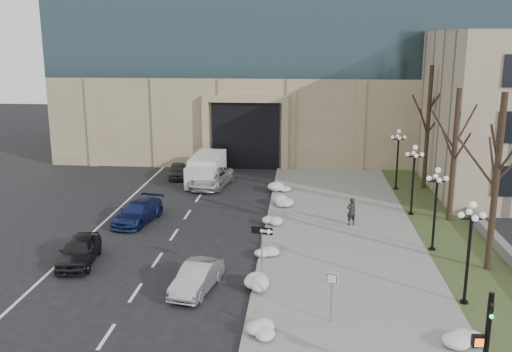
{
  "coord_description": "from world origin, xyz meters",
  "views": [
    {
      "loc": [
        1.08,
        -17.76,
        11.48
      ],
      "look_at": [
        -1.65,
        14.91,
        3.5
      ],
      "focal_mm": 40.0,
      "sensor_mm": 36.0,
      "label": 1
    }
  ],
  "objects_px": {
    "car_e": "(178,170)",
    "box_truck": "(206,169)",
    "lamppost_b": "(436,198)",
    "keep_sign": "(332,287)",
    "lamppost_d": "(398,151)",
    "pedestrian": "(351,211)",
    "car_d": "(211,178)",
    "car_c": "(138,212)",
    "lamppost_c": "(414,171)",
    "car_a": "(79,251)",
    "one_way_sign": "(266,238)",
    "car_b": "(197,278)",
    "lamppost_a": "(470,239)"
  },
  "relations": [
    {
      "from": "pedestrian",
      "to": "lamppost_c",
      "type": "distance_m",
      "value": 5.3
    },
    {
      "from": "car_c",
      "to": "lamppost_d",
      "type": "distance_m",
      "value": 20.09
    },
    {
      "from": "box_truck",
      "to": "pedestrian",
      "type": "bearing_deg",
      "value": -43.07
    },
    {
      "from": "car_a",
      "to": "car_c",
      "type": "distance_m",
      "value": 7.01
    },
    {
      "from": "car_b",
      "to": "lamppost_d",
      "type": "relative_size",
      "value": 0.83
    },
    {
      "from": "car_d",
      "to": "pedestrian",
      "type": "height_order",
      "value": "pedestrian"
    },
    {
      "from": "box_truck",
      "to": "lamppost_a",
      "type": "height_order",
      "value": "lamppost_a"
    },
    {
      "from": "lamppost_d",
      "to": "lamppost_b",
      "type": "bearing_deg",
      "value": -90.0
    },
    {
      "from": "car_d",
      "to": "keep_sign",
      "type": "height_order",
      "value": "keep_sign"
    },
    {
      "from": "car_e",
      "to": "box_truck",
      "type": "height_order",
      "value": "box_truck"
    },
    {
      "from": "car_b",
      "to": "one_way_sign",
      "type": "bearing_deg",
      "value": 25.7
    },
    {
      "from": "car_b",
      "to": "car_e",
      "type": "distance_m",
      "value": 22.33
    },
    {
      "from": "car_a",
      "to": "box_truck",
      "type": "height_order",
      "value": "box_truck"
    },
    {
      "from": "car_c",
      "to": "car_e",
      "type": "bearing_deg",
      "value": 101.24
    },
    {
      "from": "box_truck",
      "to": "keep_sign",
      "type": "relative_size",
      "value": 2.93
    },
    {
      "from": "lamppost_a",
      "to": "lamppost_d",
      "type": "xyz_separation_m",
      "value": [
        0.0,
        19.5,
        0.0
      ]
    },
    {
      "from": "lamppost_a",
      "to": "lamppost_b",
      "type": "bearing_deg",
      "value": 90.0
    },
    {
      "from": "car_d",
      "to": "pedestrian",
      "type": "xyz_separation_m",
      "value": [
        10.22,
        -8.87,
        0.25
      ]
    },
    {
      "from": "pedestrian",
      "to": "one_way_sign",
      "type": "height_order",
      "value": "one_way_sign"
    },
    {
      "from": "car_d",
      "to": "keep_sign",
      "type": "distance_m",
      "value": 23.16
    },
    {
      "from": "car_b",
      "to": "lamppost_a",
      "type": "xyz_separation_m",
      "value": [
        12.0,
        -0.47,
        2.43
      ]
    },
    {
      "from": "car_a",
      "to": "car_b",
      "type": "relative_size",
      "value": 1.08
    },
    {
      "from": "car_b",
      "to": "lamppost_c",
      "type": "xyz_separation_m",
      "value": [
        12.0,
        12.53,
        2.43
      ]
    },
    {
      "from": "car_b",
      "to": "lamppost_d",
      "type": "xyz_separation_m",
      "value": [
        12.0,
        19.03,
        2.43
      ]
    },
    {
      "from": "one_way_sign",
      "to": "lamppost_c",
      "type": "xyz_separation_m",
      "value": [
        8.87,
        11.72,
        0.67
      ]
    },
    {
      "from": "lamppost_a",
      "to": "lamppost_d",
      "type": "relative_size",
      "value": 1.0
    },
    {
      "from": "car_a",
      "to": "lamppost_b",
      "type": "height_order",
      "value": "lamppost_b"
    },
    {
      "from": "car_a",
      "to": "lamppost_a",
      "type": "bearing_deg",
      "value": -17.37
    },
    {
      "from": "car_b",
      "to": "lamppost_c",
      "type": "distance_m",
      "value": 17.52
    },
    {
      "from": "lamppost_b",
      "to": "lamppost_d",
      "type": "distance_m",
      "value": 13.0
    },
    {
      "from": "keep_sign",
      "to": "lamppost_c",
      "type": "bearing_deg",
      "value": 85.43
    },
    {
      "from": "car_e",
      "to": "lamppost_c",
      "type": "bearing_deg",
      "value": -38.31
    },
    {
      "from": "car_e",
      "to": "lamppost_a",
      "type": "xyz_separation_m",
      "value": [
        17.64,
        -22.07,
        2.45
      ]
    },
    {
      "from": "car_c",
      "to": "one_way_sign",
      "type": "height_order",
      "value": "one_way_sign"
    },
    {
      "from": "car_d",
      "to": "lamppost_c",
      "type": "bearing_deg",
      "value": -14.18
    },
    {
      "from": "lamppost_b",
      "to": "lamppost_c",
      "type": "relative_size",
      "value": 1.0
    },
    {
      "from": "keep_sign",
      "to": "lamppost_b",
      "type": "relative_size",
      "value": 0.48
    },
    {
      "from": "lamppost_b",
      "to": "keep_sign",
      "type": "bearing_deg",
      "value": -124.17
    },
    {
      "from": "pedestrian",
      "to": "lamppost_d",
      "type": "relative_size",
      "value": 0.36
    },
    {
      "from": "keep_sign",
      "to": "lamppost_a",
      "type": "relative_size",
      "value": 0.48
    },
    {
      "from": "box_truck",
      "to": "lamppost_d",
      "type": "height_order",
      "value": "lamppost_d"
    },
    {
      "from": "car_e",
      "to": "keep_sign",
      "type": "distance_m",
      "value": 27.01
    },
    {
      "from": "pedestrian",
      "to": "lamppost_b",
      "type": "distance_m",
      "value": 6.08
    },
    {
      "from": "pedestrian",
      "to": "box_truck",
      "type": "xyz_separation_m",
      "value": [
        -10.9,
        10.62,
        0.03
      ]
    },
    {
      "from": "pedestrian",
      "to": "lamppost_b",
      "type": "height_order",
      "value": "lamppost_b"
    },
    {
      "from": "car_b",
      "to": "lamppost_c",
      "type": "bearing_deg",
      "value": 57.56
    },
    {
      "from": "pedestrian",
      "to": "car_d",
      "type": "bearing_deg",
      "value": -65.81
    },
    {
      "from": "lamppost_c",
      "to": "lamppost_b",
      "type": "bearing_deg",
      "value": -90.0
    },
    {
      "from": "lamppost_d",
      "to": "car_b",
      "type": "bearing_deg",
      "value": -122.23
    },
    {
      "from": "car_c",
      "to": "car_a",
      "type": "bearing_deg",
      "value": -88.08
    }
  ]
}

